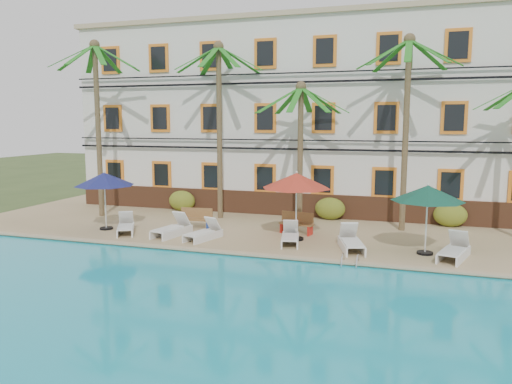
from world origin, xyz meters
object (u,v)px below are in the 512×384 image
(palm_b, at_px, (219,107))
(umbrella_green, at_px, (428,194))
(lounger_f, at_px, (454,250))
(bench_left, at_px, (195,218))
(lounger_d, at_px, (290,236))
(lounger_a, at_px, (126,226))
(lounger_c, at_px, (204,233))
(pool_ladder, at_px, (350,264))
(palm_d, at_px, (407,107))
(umbrella_red, at_px, (297,181))
(palm_c, at_px, (300,132))
(lounger_b, at_px, (172,228))
(palm_a, at_px, (97,106))
(lounger_e, at_px, (351,242))
(umbrella_blue, at_px, (104,179))
(bench_right, at_px, (297,223))

(palm_b, bearing_deg, umbrella_green, -23.22)
(lounger_f, height_order, bench_left, lounger_f)
(lounger_d, bearing_deg, lounger_a, -177.24)
(lounger_c, height_order, pool_ladder, lounger_c)
(palm_b, distance_m, lounger_c, 7.04)
(palm_d, height_order, lounger_d, palm_d)
(palm_b, bearing_deg, umbrella_red, -36.12)
(palm_c, bearing_deg, lounger_f, -32.47)
(umbrella_red, xyz_separation_m, lounger_b, (-5.20, -0.87, -2.12))
(palm_d, xyz_separation_m, lounger_b, (-9.29, -4.11, -5.14))
(palm_a, height_order, palm_c, palm_a)
(lounger_e, bearing_deg, umbrella_green, 4.90)
(palm_b, distance_m, pool_ladder, 11.15)
(palm_c, xyz_separation_m, lounger_a, (-6.82, -4.08, -4.06))
(palm_a, distance_m, lounger_c, 9.47)
(lounger_f, bearing_deg, bench_left, 170.26)
(lounger_d, height_order, lounger_f, lounger_f)
(lounger_c, bearing_deg, lounger_f, 0.02)
(palm_a, distance_m, palm_c, 10.34)
(palm_a, bearing_deg, umbrella_red, -11.04)
(lounger_d, height_order, bench_left, bench_left)
(lounger_b, distance_m, lounger_d, 5.12)
(umbrella_blue, xyz_separation_m, lounger_e, (10.99, -0.32, -1.95))
(bench_left, bearing_deg, lounger_f, -9.74)
(lounger_c, bearing_deg, palm_b, 103.54)
(lounger_d, bearing_deg, lounger_e, -6.61)
(umbrella_blue, distance_m, lounger_f, 14.76)
(lounger_f, bearing_deg, umbrella_red, 169.47)
(umbrella_blue, relative_size, umbrella_green, 1.01)
(umbrella_green, relative_size, lounger_e, 1.20)
(palm_d, xyz_separation_m, bench_right, (-4.32, -2.07, -4.99))
(umbrella_blue, xyz_separation_m, lounger_f, (14.62, -0.47, -1.95))
(umbrella_blue, bearing_deg, bench_right, 12.23)
(lounger_d, distance_m, pool_ladder, 3.48)
(umbrella_green, xyz_separation_m, bench_left, (-9.89, 1.49, -1.77))
(palm_b, xyz_separation_m, pool_ladder, (7.31, -6.36, -5.53))
(palm_b, height_order, lounger_b, palm_b)
(lounger_a, relative_size, pool_ladder, 2.66)
(bench_right, bearing_deg, lounger_a, -162.84)
(umbrella_red, distance_m, lounger_e, 3.32)
(lounger_d, bearing_deg, palm_a, 165.41)
(lounger_b, xyz_separation_m, lounger_e, (7.56, -0.09, 0.00))
(lounger_b, relative_size, lounger_c, 1.09)
(umbrella_blue, relative_size, umbrella_red, 0.93)
(palm_b, distance_m, lounger_d, 8.14)
(lounger_e, distance_m, bench_left, 7.43)
(pool_ladder, bearing_deg, lounger_b, 165.30)
(palm_c, bearing_deg, lounger_e, -54.00)
(umbrella_blue, xyz_separation_m, lounger_a, (1.25, -0.39, -1.97))
(palm_b, height_order, palm_d, palm_b)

